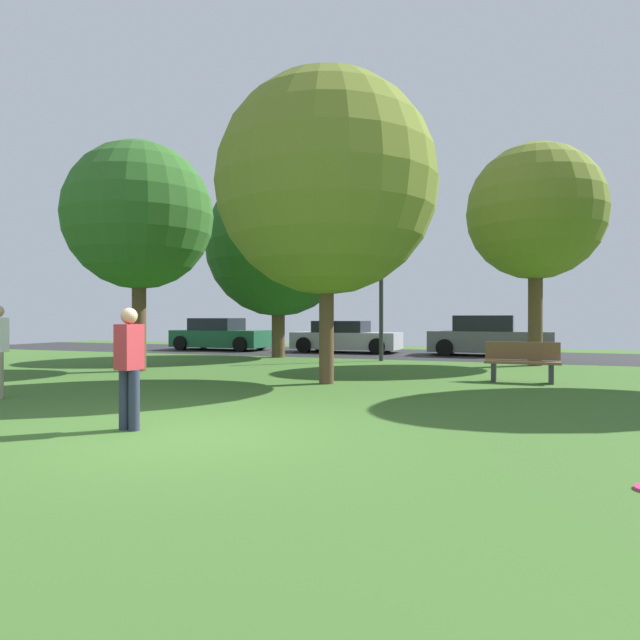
{
  "coord_description": "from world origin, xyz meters",
  "views": [
    {
      "loc": [
        4.05,
        -5.81,
        1.45
      ],
      "look_at": [
        0.0,
        4.79,
        1.4
      ],
      "focal_mm": 31.09,
      "sensor_mm": 36.0,
      "label": 1
    }
  ],
  "objects_px": {
    "maple_tree_near": "(278,244)",
    "parked_car_green": "(220,335)",
    "oak_tree_left": "(326,184)",
    "parked_car_silver": "(345,338)",
    "park_bench": "(522,362)",
    "birch_tree_lone": "(536,212)",
    "parked_car_grey": "(488,337)",
    "person_walking": "(129,363)",
    "street_lamp_post": "(381,294)",
    "oak_tree_center": "(139,216)"
  },
  "relations": [
    {
      "from": "maple_tree_near",
      "to": "parked_car_green",
      "type": "bearing_deg",
      "value": 144.0
    },
    {
      "from": "oak_tree_left",
      "to": "parked_car_silver",
      "type": "relative_size",
      "value": 1.54
    },
    {
      "from": "parked_car_green",
      "to": "park_bench",
      "type": "distance_m",
      "value": 15.28
    },
    {
      "from": "birch_tree_lone",
      "to": "parked_car_grey",
      "type": "distance_m",
      "value": 5.81
    },
    {
      "from": "maple_tree_near",
      "to": "oak_tree_left",
      "type": "height_order",
      "value": "oak_tree_left"
    },
    {
      "from": "person_walking",
      "to": "street_lamp_post",
      "type": "height_order",
      "value": "street_lamp_post"
    },
    {
      "from": "oak_tree_left",
      "to": "maple_tree_near",
      "type": "bearing_deg",
      "value": 122.6
    },
    {
      "from": "oak_tree_center",
      "to": "parked_car_grey",
      "type": "height_order",
      "value": "oak_tree_center"
    },
    {
      "from": "maple_tree_near",
      "to": "parked_car_grey",
      "type": "distance_m",
      "value": 8.68
    },
    {
      "from": "birch_tree_lone",
      "to": "parked_car_grey",
      "type": "bearing_deg",
      "value": 112.5
    },
    {
      "from": "oak_tree_left",
      "to": "birch_tree_lone",
      "type": "distance_m",
      "value": 7.87
    },
    {
      "from": "birch_tree_lone",
      "to": "parked_car_grey",
      "type": "relative_size",
      "value": 1.5
    },
    {
      "from": "maple_tree_near",
      "to": "person_walking",
      "type": "bearing_deg",
      "value": -73.16
    },
    {
      "from": "park_bench",
      "to": "oak_tree_left",
      "type": "bearing_deg",
      "value": 23.97
    },
    {
      "from": "oak_tree_left",
      "to": "parked_car_green",
      "type": "bearing_deg",
      "value": 131.05
    },
    {
      "from": "person_walking",
      "to": "parked_car_grey",
      "type": "height_order",
      "value": "person_walking"
    },
    {
      "from": "oak_tree_center",
      "to": "birch_tree_lone",
      "type": "height_order",
      "value": "birch_tree_lone"
    },
    {
      "from": "parked_car_green",
      "to": "parked_car_grey",
      "type": "relative_size",
      "value": 0.95
    },
    {
      "from": "oak_tree_left",
      "to": "parked_car_green",
      "type": "height_order",
      "value": "oak_tree_left"
    },
    {
      "from": "parked_car_green",
      "to": "person_walking",
      "type": "bearing_deg",
      "value": -62.57
    },
    {
      "from": "oak_tree_center",
      "to": "birch_tree_lone",
      "type": "relative_size",
      "value": 0.93
    },
    {
      "from": "parked_car_silver",
      "to": "park_bench",
      "type": "relative_size",
      "value": 2.77
    },
    {
      "from": "oak_tree_left",
      "to": "parked_car_grey",
      "type": "relative_size",
      "value": 1.52
    },
    {
      "from": "oak_tree_center",
      "to": "park_bench",
      "type": "distance_m",
      "value": 10.49
    },
    {
      "from": "person_walking",
      "to": "street_lamp_post",
      "type": "distance_m",
      "value": 12.33
    },
    {
      "from": "birch_tree_lone",
      "to": "parked_car_green",
      "type": "height_order",
      "value": "birch_tree_lone"
    },
    {
      "from": "park_bench",
      "to": "street_lamp_post",
      "type": "distance_m",
      "value": 6.84
    },
    {
      "from": "park_bench",
      "to": "parked_car_green",
      "type": "bearing_deg",
      "value": -33.0
    },
    {
      "from": "birch_tree_lone",
      "to": "parked_car_silver",
      "type": "bearing_deg",
      "value": 151.65
    },
    {
      "from": "oak_tree_left",
      "to": "park_bench",
      "type": "relative_size",
      "value": 4.26
    },
    {
      "from": "parked_car_silver",
      "to": "street_lamp_post",
      "type": "distance_m",
      "value": 4.98
    },
    {
      "from": "oak_tree_left",
      "to": "parked_car_green",
      "type": "relative_size",
      "value": 1.6
    },
    {
      "from": "parked_car_silver",
      "to": "parked_car_grey",
      "type": "distance_m",
      "value": 5.74
    },
    {
      "from": "oak_tree_center",
      "to": "parked_car_grey",
      "type": "relative_size",
      "value": 1.39
    },
    {
      "from": "oak_tree_center",
      "to": "park_bench",
      "type": "relative_size",
      "value": 3.88
    },
    {
      "from": "birch_tree_lone",
      "to": "street_lamp_post",
      "type": "bearing_deg",
      "value": 179.51
    },
    {
      "from": "parked_car_grey",
      "to": "street_lamp_post",
      "type": "bearing_deg",
      "value": -129.13
    },
    {
      "from": "street_lamp_post",
      "to": "parked_car_silver",
      "type": "bearing_deg",
      "value": 123.11
    },
    {
      "from": "oak_tree_center",
      "to": "parked_car_grey",
      "type": "bearing_deg",
      "value": 48.81
    },
    {
      "from": "maple_tree_near",
      "to": "birch_tree_lone",
      "type": "bearing_deg",
      "value": -2.35
    },
    {
      "from": "oak_tree_left",
      "to": "person_walking",
      "type": "bearing_deg",
      "value": -96.37
    },
    {
      "from": "birch_tree_lone",
      "to": "person_walking",
      "type": "xyz_separation_m",
      "value": [
        -4.95,
        -12.2,
        -3.77
      ]
    },
    {
      "from": "person_walking",
      "to": "oak_tree_left",
      "type": "bearing_deg",
      "value": -3.58
    },
    {
      "from": "oak_tree_center",
      "to": "parked_car_silver",
      "type": "relative_size",
      "value": 1.4
    },
    {
      "from": "parked_car_green",
      "to": "maple_tree_near",
      "type": "bearing_deg",
      "value": -36.0
    },
    {
      "from": "maple_tree_near",
      "to": "oak_tree_left",
      "type": "xyz_separation_m",
      "value": [
        4.43,
        -6.93,
        0.24
      ]
    },
    {
      "from": "parked_car_green",
      "to": "parked_car_grey",
      "type": "bearing_deg",
      "value": 2.04
    },
    {
      "from": "oak_tree_left",
      "to": "street_lamp_post",
      "type": "height_order",
      "value": "oak_tree_left"
    },
    {
      "from": "oak_tree_left",
      "to": "parked_car_silver",
      "type": "bearing_deg",
      "value": 106.13
    },
    {
      "from": "birch_tree_lone",
      "to": "park_bench",
      "type": "xyz_separation_m",
      "value": [
        -0.31,
        -4.79,
        -4.17
      ]
    }
  ]
}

